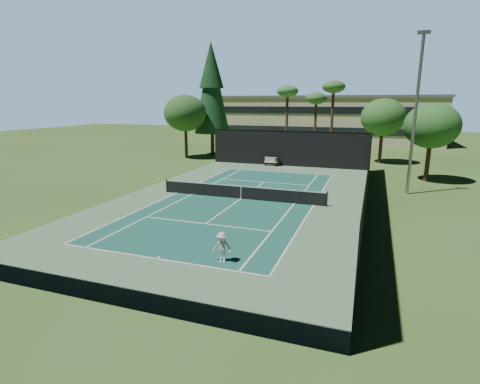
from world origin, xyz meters
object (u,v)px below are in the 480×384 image
object	(u,v)px
player	(222,247)
tennis_ball_d	(189,184)
tennis_ball_b	(259,186)
tennis_ball_c	(239,193)
park_bench	(271,161)
trash_bin	(277,162)
tennis_net	(241,192)
tennis_ball_a	(78,238)

from	to	relation	value
player	tennis_ball_d	size ratio (longest dim) A/B	22.59
tennis_ball_b	tennis_ball_c	distance (m)	2.92
tennis_ball_d	park_bench	xyz separation A→B (m)	(4.38, 11.98, 0.51)
tennis_ball_b	trash_bin	world-z (taller)	trash_bin
player	park_bench	size ratio (longest dim) A/B	0.96
tennis_net	trash_bin	distance (m)	15.62
tennis_net	tennis_ball_c	xyz separation A→B (m)	(-0.78, 1.66, -0.53)
player	tennis_ball_a	world-z (taller)	player
tennis_ball_d	player	bearing A→B (deg)	-57.68
tennis_ball_b	tennis_ball_c	bearing A→B (deg)	-107.88
tennis_ball_a	tennis_ball_d	world-z (taller)	tennis_ball_d
player	trash_bin	distance (m)	27.04
tennis_ball_b	trash_bin	distance (m)	11.23
player	tennis_ball_a	distance (m)	8.55
park_bench	trash_bin	xyz separation A→B (m)	(0.70, 0.21, -0.07)
tennis_ball_c	park_bench	xyz separation A→B (m)	(-0.99, 13.72, 0.52)
tennis_ball_b	tennis_ball_d	xyz separation A→B (m)	(-6.27, -1.03, -0.01)
tennis_net	tennis_ball_d	bearing A→B (deg)	151.10
tennis_ball_a	tennis_ball_c	xyz separation A→B (m)	(4.70, 12.55, -0.00)
tennis_net	tennis_ball_c	bearing A→B (deg)	115.33
tennis_ball_c	tennis_ball_b	bearing A→B (deg)	72.12
tennis_ball_a	tennis_net	bearing A→B (deg)	63.29
tennis_ball_a	park_bench	bearing A→B (deg)	81.97
tennis_ball_b	trash_bin	xyz separation A→B (m)	(-1.19, 11.16, 0.44)
trash_bin	tennis_ball_c	bearing A→B (deg)	-88.81
tennis_ball_d	park_bench	world-z (taller)	park_bench
park_bench	trash_bin	size ratio (longest dim) A/B	1.59
tennis_ball_a	park_bench	size ratio (longest dim) A/B	0.04
tennis_net	tennis_ball_c	world-z (taller)	tennis_net
tennis_net	tennis_ball_b	distance (m)	4.46
tennis_ball_a	trash_bin	size ratio (longest dim) A/B	0.07
tennis_ball_d	park_bench	size ratio (longest dim) A/B	0.04
tennis_ball_d	trash_bin	size ratio (longest dim) A/B	0.07
tennis_ball_a	tennis_ball_b	bearing A→B (deg)	69.94
park_bench	trash_bin	distance (m)	0.74
player	trash_bin	world-z (taller)	player
tennis_ball_b	tennis_ball_c	size ratio (longest dim) A/B	1.25
tennis_net	tennis_ball_a	world-z (taller)	tennis_net
tennis_net	park_bench	xyz separation A→B (m)	(-1.78, 15.38, -0.01)
tennis_ball_b	tennis_ball_c	xyz separation A→B (m)	(-0.90, -2.77, -0.01)
trash_bin	park_bench	bearing A→B (deg)	-163.39
tennis_ball_d	trash_bin	distance (m)	13.21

